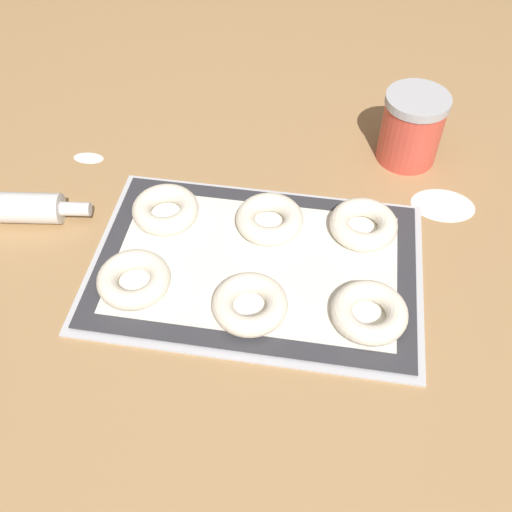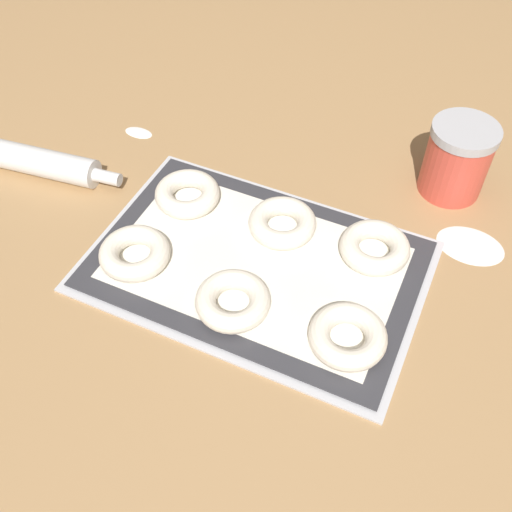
% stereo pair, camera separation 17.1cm
% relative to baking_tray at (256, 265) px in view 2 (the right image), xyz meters
% --- Properties ---
extents(ground_plane, '(2.80, 2.80, 0.00)m').
position_rel_baking_tray_xyz_m(ground_plane, '(-0.01, 0.01, -0.00)').
color(ground_plane, '#A87F51').
extents(baking_tray, '(0.53, 0.36, 0.01)m').
position_rel_baking_tray_xyz_m(baking_tray, '(0.00, 0.00, 0.00)').
color(baking_tray, silver).
rests_on(baking_tray, ground_plane).
extents(baking_mat, '(0.51, 0.33, 0.00)m').
position_rel_baking_tray_xyz_m(baking_mat, '(-0.00, 0.00, 0.01)').
color(baking_mat, '#333338').
rests_on(baking_mat, baking_tray).
extents(bagel_front_left, '(0.11, 0.11, 0.03)m').
position_rel_baking_tray_xyz_m(bagel_front_left, '(-0.18, -0.08, 0.02)').
color(bagel_front_left, silver).
rests_on(bagel_front_left, baking_mat).
extents(bagel_front_center, '(0.11, 0.11, 0.03)m').
position_rel_baking_tray_xyz_m(bagel_front_center, '(0.01, -0.09, 0.02)').
color(bagel_front_center, silver).
rests_on(bagel_front_center, baking_mat).
extents(bagel_front_right, '(0.11, 0.11, 0.03)m').
position_rel_baking_tray_xyz_m(bagel_front_right, '(0.18, -0.08, 0.02)').
color(bagel_front_right, silver).
rests_on(bagel_front_right, baking_mat).
extents(bagel_back_left, '(0.11, 0.11, 0.03)m').
position_rel_baking_tray_xyz_m(bagel_back_left, '(-0.17, 0.08, 0.02)').
color(bagel_back_left, silver).
rests_on(bagel_back_left, baking_mat).
extents(bagel_back_center, '(0.11, 0.11, 0.03)m').
position_rel_baking_tray_xyz_m(bagel_back_center, '(0.01, 0.08, 0.02)').
color(bagel_back_center, silver).
rests_on(bagel_back_center, baking_mat).
extents(bagel_back_right, '(0.11, 0.11, 0.03)m').
position_rel_baking_tray_xyz_m(bagel_back_right, '(0.17, 0.10, 0.02)').
color(bagel_back_right, silver).
rests_on(bagel_back_right, baking_mat).
extents(flour_canister, '(0.12, 0.12, 0.14)m').
position_rel_baking_tray_xyz_m(flour_canister, '(0.24, 0.32, 0.06)').
color(flour_canister, '#DB4C3D').
rests_on(flour_canister, ground_plane).
extents(rolling_pin, '(0.42, 0.09, 0.05)m').
position_rel_baking_tray_xyz_m(rolling_pin, '(-0.50, 0.03, 0.02)').
color(rolling_pin, silver).
rests_on(rolling_pin, ground_plane).
extents(flour_patch_near, '(0.06, 0.03, 0.00)m').
position_rel_baking_tray_xyz_m(flour_patch_near, '(-0.36, 0.22, -0.00)').
color(flour_patch_near, white).
rests_on(flour_patch_near, ground_plane).
extents(flour_patch_far, '(0.11, 0.08, 0.00)m').
position_rel_baking_tray_xyz_m(flour_patch_far, '(0.31, 0.19, -0.00)').
color(flour_patch_far, white).
rests_on(flour_patch_far, ground_plane).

